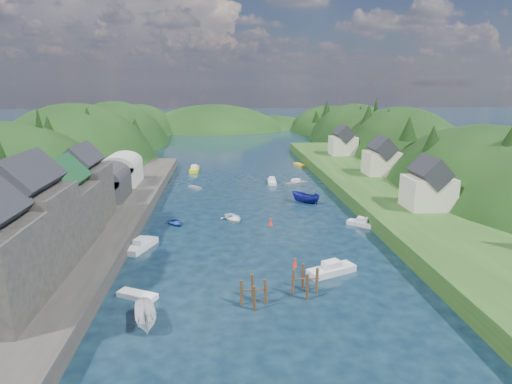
{
  "coord_description": "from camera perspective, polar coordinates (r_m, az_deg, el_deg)",
  "views": [
    {
      "loc": [
        -5.36,
        -41.55,
        21.75
      ],
      "look_at": [
        0.0,
        28.0,
        4.0
      ],
      "focal_mm": 30.0,
      "sensor_mm": 36.0,
      "label": 1
    }
  ],
  "objects": [
    {
      "name": "ground",
      "position": [
        94.26,
        -1.03,
        0.93
      ],
      "size": [
        600.0,
        600.0,
        0.0
      ],
      "primitive_type": "plane",
      "color": "black",
      "rests_on": "ground"
    },
    {
      "name": "right_bank_cottages",
      "position": [
        97.19,
        15.78,
        4.32
      ],
      "size": [
        9.0,
        59.24,
        8.41
      ],
      "color": "beige",
      "rests_on": "terrace_right"
    },
    {
      "name": "channel_buoy_near",
      "position": [
        53.19,
        5.21,
        -9.36
      ],
      "size": [
        0.7,
        0.7,
        1.1
      ],
      "color": "red",
      "rests_on": "ground"
    },
    {
      "name": "piling_cluster_far",
      "position": [
        46.57,
        6.53,
        -12.07
      ],
      "size": [
        3.05,
        2.86,
        3.46
      ],
      "color": "#382314",
      "rests_on": "ground"
    },
    {
      "name": "moored_boats",
      "position": [
        71.83,
        -1.19,
        -2.86
      ],
      "size": [
        37.27,
        82.11,
        2.21
      ],
      "color": "white",
      "rests_on": "ground"
    },
    {
      "name": "quay_left",
      "position": [
        67.58,
        -20.25,
        -4.52
      ],
      "size": [
        12.0,
        110.0,
        2.0
      ],
      "primitive_type": "cube",
      "color": "#2D2B28",
      "rests_on": "ground"
    },
    {
      "name": "quayside_buildings",
      "position": [
        54.22,
        -26.62,
        -2.97
      ],
      "size": [
        8.0,
        35.84,
        12.9
      ],
      "color": "#2D2B28",
      "rests_on": "quay_left"
    },
    {
      "name": "far_hills",
      "position": [
        218.1,
        -2.65,
        5.68
      ],
      "size": [
        103.0,
        68.0,
        44.0
      ],
      "color": "black",
      "rests_on": "ground"
    },
    {
      "name": "terrace_left_grass",
      "position": [
        69.76,
        -25.82,
        -4.29
      ],
      "size": [
        12.0,
        110.0,
        2.5
      ],
      "primitive_type": "cube",
      "color": "#234719",
      "rests_on": "ground"
    },
    {
      "name": "hillside_right",
      "position": [
        130.28,
        18.46,
        0.59
      ],
      "size": [
        36.0,
        245.56,
        48.0
      ],
      "color": "black",
      "rests_on": "ground"
    },
    {
      "name": "channel_buoy_far",
      "position": [
        67.7,
        1.96,
        -4.05
      ],
      "size": [
        0.7,
        0.7,
        1.1
      ],
      "color": "red",
      "rests_on": "ground"
    },
    {
      "name": "terrace_right",
      "position": [
        89.42,
        15.57,
        0.46
      ],
      "size": [
        16.0,
        120.0,
        2.4
      ],
      "primitive_type": "cube",
      "color": "#234719",
      "rests_on": "ground"
    },
    {
      "name": "hillside_left",
      "position": [
        126.66,
        -22.51,
        -0.43
      ],
      "size": [
        44.0,
        245.56,
        52.0
      ],
      "color": "black",
      "rests_on": "ground"
    },
    {
      "name": "hill_trees",
      "position": [
        106.15,
        -0.85,
        8.5
      ],
      "size": [
        91.24,
        149.12,
        12.51
      ],
      "color": "black",
      "rests_on": "ground"
    },
    {
      "name": "boat_sheds",
      "position": [
        84.77,
        -18.42,
        2.33
      ],
      "size": [
        7.0,
        21.0,
        7.5
      ],
      "color": "#2D2D30",
      "rests_on": "quay_left"
    },
    {
      "name": "piling_cluster_near",
      "position": [
        44.35,
        -0.33,
        -13.53
      ],
      "size": [
        2.94,
        2.77,
        3.27
      ],
      "color": "#382314",
      "rests_on": "ground"
    }
  ]
}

